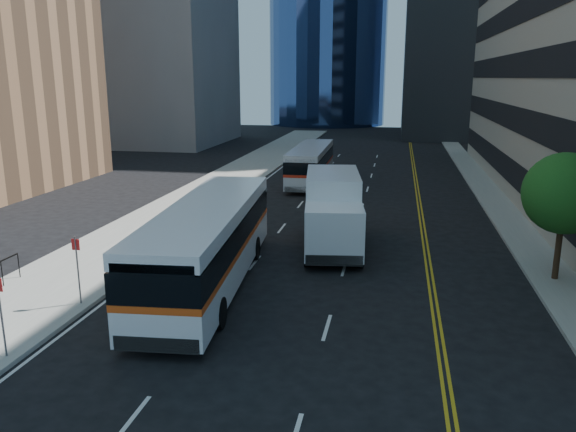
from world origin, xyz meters
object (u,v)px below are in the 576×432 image
(street_tree, at_px, (565,194))
(box_truck, at_px, (333,210))
(bus_front, at_px, (209,242))
(bus_rear, at_px, (311,163))

(street_tree, xyz_separation_m, box_truck, (-9.38, 3.02, -1.79))
(bus_front, bearing_deg, box_truck, 50.46)
(street_tree, bearing_deg, box_truck, 162.18)
(street_tree, height_order, bus_rear, street_tree)
(bus_rear, bearing_deg, box_truck, -78.79)
(box_truck, bearing_deg, bus_front, -132.52)
(street_tree, xyz_separation_m, bus_front, (-13.56, -3.02, -1.85))
(street_tree, relative_size, box_truck, 0.67)
(street_tree, height_order, box_truck, street_tree)
(bus_front, relative_size, box_truck, 1.69)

